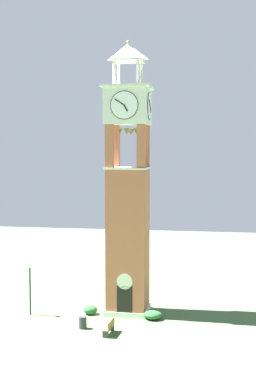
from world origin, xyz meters
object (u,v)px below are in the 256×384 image
object	(u,v)px
park_bench	(109,327)
trash_bin	(83,323)
lamp_post	(30,279)
clock_tower	(128,201)

from	to	relation	value
park_bench	trash_bin	bearing A→B (deg)	156.68
lamp_post	trash_bin	world-z (taller)	lamp_post
trash_bin	lamp_post	bearing A→B (deg)	152.18
park_bench	lamp_post	distance (m)	7.43
trash_bin	park_bench	bearing A→B (deg)	-23.32
clock_tower	park_bench	world-z (taller)	clock_tower
clock_tower	trash_bin	world-z (taller)	clock_tower
lamp_post	trash_bin	size ratio (longest dim) A/B	4.66
clock_tower	park_bench	distance (m)	9.14
park_bench	lamp_post	bearing A→B (deg)	153.52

